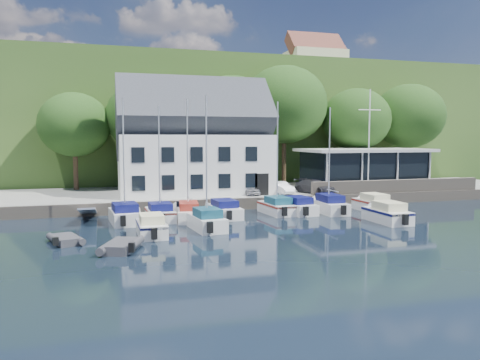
{
  "coord_description": "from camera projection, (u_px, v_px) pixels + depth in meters",
  "views": [
    {
      "loc": [
        -15.07,
        -27.7,
        6.19
      ],
      "look_at": [
        -4.56,
        9.0,
        2.78
      ],
      "focal_mm": 35.0,
      "sensor_mm": 36.0,
      "label": 1
    }
  ],
  "objects": [
    {
      "name": "tree_2",
      "position": [
        232.0,
        131.0,
        50.54
      ],
      "size": [
        8.72,
        8.72,
        11.92
      ],
      "primitive_type": null,
      "color": "#143810",
      "rests_on": "quay"
    },
    {
      "name": "tree_4",
      "position": [
        356.0,
        136.0,
        54.96
      ],
      "size": [
        8.07,
        8.07,
        11.02
      ],
      "primitive_type": null,
      "color": "#143810",
      "rests_on": "quay"
    },
    {
      "name": "gangway",
      "position": [
        88.0,
        220.0,
        35.31
      ],
      "size": [
        1.2,
        6.0,
        1.4
      ],
      "primitive_type": null,
      "color": "silver",
      "rests_on": "ground"
    },
    {
      "name": "boat_r1_5",
      "position": [
        298.0,
        205.0,
        38.48
      ],
      "size": [
        2.54,
        5.78,
        1.45
      ],
      "primitive_type": null,
      "rotation": [
        0.0,
        0.0,
        0.1
      ],
      "color": "silver",
      "rests_on": "ground"
    },
    {
      "name": "farmhouse",
      "position": [
        315.0,
        62.0,
        85.24
      ],
      "size": [
        10.4,
        7.0,
        8.2
      ],
      "primitive_type": null,
      "color": "beige",
      "rests_on": "hillside"
    },
    {
      "name": "boat_r1_3",
      "position": [
        224.0,
        208.0,
        36.66
      ],
      "size": [
        2.5,
        6.12,
        1.44
      ],
      "primitive_type": null,
      "rotation": [
        0.0,
        0.0,
        0.07
      ],
      "color": "silver",
      "rests_on": "ground"
    },
    {
      "name": "tree_3",
      "position": [
        284.0,
        125.0,
        53.27
      ],
      "size": [
        9.8,
        9.8,
        13.4
      ],
      "primitive_type": null,
      "color": "#143810",
      "rests_on": "quay"
    },
    {
      "name": "boat_r2_0",
      "position": [
        151.0,
        225.0,
        29.81
      ],
      "size": [
        1.93,
        5.42,
        1.41
      ],
      "primitive_type": null,
      "rotation": [
        0.0,
        0.0,
        0.01
      ],
      "color": "silver",
      "rests_on": "ground"
    },
    {
      "name": "quay",
      "position": [
        260.0,
        194.0,
        47.92
      ],
      "size": [
        60.0,
        13.0,
        1.0
      ],
      "primitive_type": "cube",
      "color": "gray",
      "rests_on": "ground"
    },
    {
      "name": "club_pavilion",
      "position": [
        363.0,
        168.0,
        49.27
      ],
      "size": [
        13.2,
        7.2,
        4.1
      ],
      "primitive_type": null,
      "color": "black",
      "rests_on": "quay"
    },
    {
      "name": "quay_face",
      "position": [
        283.0,
        202.0,
        41.7
      ],
      "size": [
        60.0,
        0.3,
        1.0
      ],
      "primitive_type": "cube",
      "color": "#70675A",
      "rests_on": "ground"
    },
    {
      "name": "boat_r1_1",
      "position": [
        159.0,
        164.0,
        34.78
      ],
      "size": [
        2.23,
        5.33,
        8.58
      ],
      "primitive_type": null,
      "rotation": [
        0.0,
        0.0,
        0.04
      ],
      "color": "silver",
      "rests_on": "ground"
    },
    {
      "name": "tree_5",
      "position": [
        408.0,
        133.0,
        56.94
      ],
      "size": [
        8.6,
        8.6,
        11.76
      ],
      "primitive_type": null,
      "color": "#143810",
      "rests_on": "quay"
    },
    {
      "name": "car_blue",
      "position": [
        313.0,
        185.0,
        45.48
      ],
      "size": [
        1.65,
        3.88,
        1.31
      ],
      "primitive_type": "imported",
      "rotation": [
        0.0,
        0.0,
        -0.04
      ],
      "color": "#2E3D8C",
      "rests_on": "quay"
    },
    {
      "name": "dinghy_0",
      "position": [
        66.0,
        238.0,
        27.58
      ],
      "size": [
        2.46,
        3.11,
        0.63
      ],
      "primitive_type": null,
      "rotation": [
        0.0,
        0.0,
        0.35
      ],
      "color": "#343539",
      "rests_on": "ground"
    },
    {
      "name": "harbor_building",
      "position": [
        194.0,
        147.0,
        44.62
      ],
      "size": [
        14.4,
        8.2,
        8.7
      ],
      "primitive_type": null,
      "color": "silver",
      "rests_on": "quay"
    },
    {
      "name": "boat_r2_1",
      "position": [
        206.0,
        162.0,
        31.28
      ],
      "size": [
        2.54,
        5.65,
        9.22
      ],
      "primitive_type": null,
      "rotation": [
        0.0,
        0.0,
        0.11
      ],
      "color": "silver",
      "rests_on": "ground"
    },
    {
      "name": "car_silver",
      "position": [
        248.0,
        189.0,
        43.19
      ],
      "size": [
        1.68,
        3.35,
        1.1
      ],
      "primitive_type": "imported",
      "rotation": [
        0.0,
        0.0,
        0.12
      ],
      "color": "#AAAAAF",
      "rests_on": "quay"
    },
    {
      "name": "boat_r1_0",
      "position": [
        124.0,
        160.0,
        33.81
      ],
      "size": [
        2.72,
        6.1,
        9.26
      ],
      "primitive_type": null,
      "rotation": [
        0.0,
        0.0,
        0.1
      ],
      "color": "silver",
      "rests_on": "ground"
    },
    {
      "name": "tree_1",
      "position": [
        145.0,
        135.0,
        48.69
      ],
      "size": [
        8.05,
        8.05,
        11.0
      ],
      "primitive_type": null,
      "color": "#143810",
      "rests_on": "quay"
    },
    {
      "name": "boat_r1_4",
      "position": [
        277.0,
        160.0,
        38.0
      ],
      "size": [
        2.54,
        6.0,
        8.85
      ],
      "primitive_type": null,
      "rotation": [
        0.0,
        0.0,
        0.09
      ],
      "color": "silver",
      "rests_on": "ground"
    },
    {
      "name": "tree_0",
      "position": [
        75.0,
        141.0,
        46.94
      ],
      "size": [
        7.15,
        7.15,
        9.78
      ],
      "primitive_type": null,
      "color": "#143810",
      "rests_on": "quay"
    },
    {
      "name": "hillside",
      "position": [
        187.0,
        129.0,
        89.87
      ],
      "size": [
        160.0,
        75.0,
        16.0
      ],
      "primitive_type": "cube",
      "color": "#2C491B",
      "rests_on": "ground"
    },
    {
      "name": "car_white",
      "position": [
        280.0,
        188.0,
        43.85
      ],
      "size": [
        1.87,
        3.68,
        1.16
      ],
      "primitive_type": "imported",
      "rotation": [
        0.0,
        0.0,
        0.19
      ],
      "color": "silver",
      "rests_on": "quay"
    },
    {
      "name": "ground",
      "position": [
        343.0,
        231.0,
        31.21
      ],
      "size": [
        180.0,
        180.0,
        0.0
      ],
      "primitive_type": "plane",
      "color": "black",
      "rests_on": "ground"
    },
    {
      "name": "boat_r1_6",
      "position": [
        329.0,
        156.0,
        38.64
      ],
      "size": [
        2.05,
        6.64,
        9.53
      ],
      "primitive_type": null,
      "rotation": [
        0.0,
        0.0,
        -0.01
      ],
      "color": "silver",
      "rests_on": "ground"
    },
    {
      "name": "boat_r1_2",
      "position": [
        188.0,
        164.0,
        35.23
      ],
      "size": [
        2.55,
        6.57,
        8.6
      ],
      "primitive_type": null,
      "rotation": [
        0.0,
        0.0,
        -0.12
      ],
      "color": "silver",
      "rests_on": "ground"
    },
    {
      "name": "field_patch",
      "position": [
        218.0,
        91.0,
        99.0
      ],
      "size": [
        50.0,
        30.0,
        0.3
      ],
      "primitive_type": "cube",
      "color": "#596331",
      "rests_on": "hillside"
    },
    {
      "name": "flagpole",
      "position": [
        369.0,
        141.0,
        45.33
      ],
      "size": [
        2.38,
        0.2,
        9.92
      ],
      "primitive_type": null,
      "color": "silver",
      "rests_on": "quay"
    },
    {
      "name": "car_dgrey",
      "position": [
        315.0,
        187.0,
        44.18
      ],
      "size": [
        3.13,
        4.81,
        1.3
      ],
      "primitive_type": "imported",
      "rotation": [
        0.0,
        0.0,
        0.32
      ],
      "color": "#2F3035",
      "rests_on": "quay"
    },
    {
      "name": "boat_r2_4",
      "position": [
        387.0,
        212.0,
        34.47
      ],
      "size": [
        2.11,
        5.89,
        1.57
      ],
      "primitive_type": null,
      "rotation": [
        0.0,
        0.0,
        0.01
      ],
      "color": "silver",
      "rests_on": "ground"
    },
    {
      "name": "dinghy_1",
      "position": [
        121.0,
        244.0,
        25.77
      ],
      "size": [
        2.78,
        3.52,
        0.72
      ],
      "primitive_type": null,
      "rotation": [
        0.0,
        0.0,
        -0.35
      ],
      "color": "#343539",
      "rests_on": "ground"
    },
    {
      "name": "seawall",
      "position": [
        397.0,
        186.0,
        45.27
      ],
      "size": [
        18.0,
        0.5,
        1.2
      ],
      "primitive_type": "cube",
      "color": "#70675A",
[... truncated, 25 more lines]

